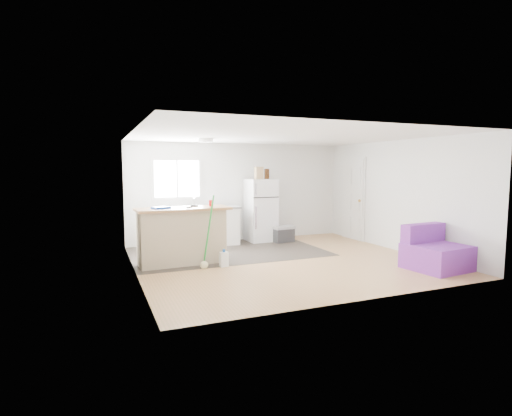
# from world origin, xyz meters

# --- Properties ---
(room) EXTENTS (5.51, 5.01, 2.41)m
(room) POSITION_xyz_m (0.00, 0.00, 1.20)
(room) COLOR #AA7F47
(room) RESTS_ON ground
(vinyl_zone) EXTENTS (4.05, 2.50, 0.00)m
(vinyl_zone) POSITION_xyz_m (-0.73, 1.25, 0.00)
(vinyl_zone) COLOR #2F2923
(vinyl_zone) RESTS_ON floor
(window) EXTENTS (1.18, 0.06, 0.98)m
(window) POSITION_xyz_m (-1.55, 2.49, 1.55)
(window) COLOR white
(window) RESTS_ON back_wall
(interior_door) EXTENTS (0.11, 0.92, 2.10)m
(interior_door) POSITION_xyz_m (2.72, 1.55, 1.02)
(interior_door) COLOR white
(interior_door) RESTS_ON right_wall
(ceiling_fixture) EXTENTS (0.30, 0.30, 0.07)m
(ceiling_fixture) POSITION_xyz_m (-1.20, 1.20, 2.36)
(ceiling_fixture) COLOR white
(ceiling_fixture) RESTS_ON ceiling
(kitchen_cabinets) EXTENTS (2.06, 0.79, 1.18)m
(kitchen_cabinets) POSITION_xyz_m (-1.19, 2.19, 0.46)
(kitchen_cabinets) COLOR white
(kitchen_cabinets) RESTS_ON floor
(peninsula) EXTENTS (1.76, 0.74, 1.06)m
(peninsula) POSITION_xyz_m (-1.86, 0.53, 0.54)
(peninsula) COLOR tan
(peninsula) RESTS_ON floor
(refrigerator) EXTENTS (0.69, 0.66, 1.53)m
(refrigerator) POSITION_xyz_m (0.44, 2.16, 0.77)
(refrigerator) COLOR white
(refrigerator) RESTS_ON floor
(cooler) EXTENTS (0.55, 0.40, 0.39)m
(cooler) POSITION_xyz_m (0.88, 1.82, 0.20)
(cooler) COLOR #2F2F31
(cooler) RESTS_ON floor
(purple_seat) EXTENTS (1.03, 0.98, 0.78)m
(purple_seat) POSITION_xyz_m (2.23, -1.57, 0.28)
(purple_seat) COLOR purple
(purple_seat) RESTS_ON floor
(cleaner_jug) EXTENTS (0.16, 0.12, 0.32)m
(cleaner_jug) POSITION_xyz_m (-1.21, 0.01, 0.14)
(cleaner_jug) COLOR white
(cleaner_jug) RESTS_ON floor
(mop) EXTENTS (0.27, 0.37, 1.33)m
(mop) POSITION_xyz_m (-1.55, 0.05, 0.23)
(mop) COLOR green
(mop) RESTS_ON floor
(red_cup) EXTENTS (0.10, 0.10, 0.12)m
(red_cup) POSITION_xyz_m (-1.28, 0.58, 1.12)
(red_cup) COLOR red
(red_cup) RESTS_ON peninsula
(blue_tray) EXTENTS (0.36, 0.31, 0.04)m
(blue_tray) POSITION_xyz_m (-2.25, 0.48, 1.08)
(blue_tray) COLOR #143EBB
(blue_tray) RESTS_ON peninsula
(tool_a) EXTENTS (0.15, 0.07, 0.03)m
(tool_a) POSITION_xyz_m (-1.59, 0.64, 1.08)
(tool_a) COLOR black
(tool_a) RESTS_ON peninsula
(tool_b) EXTENTS (0.11, 0.08, 0.03)m
(tool_b) POSITION_xyz_m (-1.74, 0.44, 1.08)
(tool_b) COLOR black
(tool_b) RESTS_ON peninsula
(cardboard_box) EXTENTS (0.21, 0.12, 0.30)m
(cardboard_box) POSITION_xyz_m (0.36, 2.09, 1.68)
(cardboard_box) COLOR tan
(cardboard_box) RESTS_ON refrigerator
(bottle_left) EXTENTS (0.08, 0.08, 0.25)m
(bottle_left) POSITION_xyz_m (0.54, 2.10, 1.66)
(bottle_left) COLOR #3C1F0A
(bottle_left) RESTS_ON refrigerator
(bottle_right) EXTENTS (0.07, 0.07, 0.25)m
(bottle_right) POSITION_xyz_m (0.63, 2.17, 1.66)
(bottle_right) COLOR #3C1F0A
(bottle_right) RESTS_ON refrigerator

